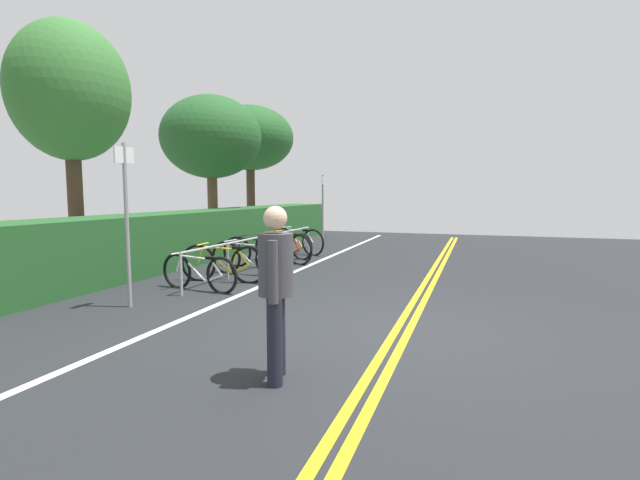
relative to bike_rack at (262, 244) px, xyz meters
The scene contains 19 objects.
ground_plane 5.47m from the bike_rack, 135.45° to the right, with size 28.66×13.70×0.05m, color #232628.
centre_line_yellow_inner 5.53m from the bike_rack, 134.85° to the right, with size 25.80×0.10×0.00m, color gold.
centre_line_yellow_outer 5.42m from the bike_rack, 136.05° to the right, with size 25.80×0.10×0.00m, color gold.
bike_lane_stripe_white 4.02m from the bike_rack, 166.93° to the right, with size 25.80×0.12×0.00m, color white.
bike_rack is the anchor object (origin of this frame).
bicycle_0 2.59m from the bike_rack, behind, with size 0.46×1.69×0.69m.
bicycle_1 1.76m from the bike_rack, behind, with size 0.46×1.80×0.77m.
bicycle_2 0.89m from the bike_rack, behind, with size 0.46×1.81×0.75m.
bicycle_3 0.26m from the bike_rack, 61.28° to the left, with size 0.46×1.80×0.75m.
bicycle_4 0.94m from the bike_rack, ahead, with size 0.63×1.76×0.79m.
bicycle_5 1.76m from the bike_rack, ahead, with size 0.65×1.64×0.73m.
bicycle_6 2.60m from the bike_rack, ahead, with size 0.66×1.77×0.78m.
pedestrian 6.48m from the bike_rack, 152.79° to the right, with size 0.47×0.32×1.61m.
sign_post_near 4.06m from the bike_rack, behind, with size 0.36×0.06×2.45m.
sign_post_far 4.15m from the bike_rack, ahead, with size 0.36×0.10×2.27m.
hedge_backdrop 2.71m from the bike_rack, 56.44° to the left, with size 15.11×1.34×1.25m, color #235626.
tree_mid 5.24m from the bike_rack, 112.61° to the left, with size 2.49×2.49×5.39m.
tree_far_right 5.54m from the bike_rack, 44.95° to the left, with size 3.13×3.13×4.74m.
tree_extra 8.99m from the bike_rack, 28.90° to the left, with size 3.47×3.47×5.16m.
Camera 1 is at (-5.67, -0.86, 1.72)m, focal length 26.10 mm.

